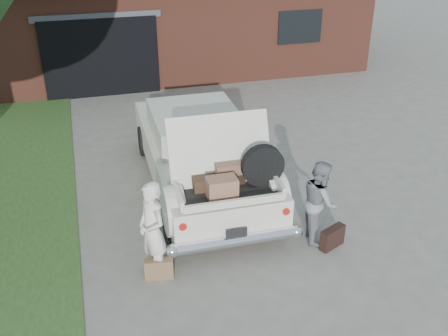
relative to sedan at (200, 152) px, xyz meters
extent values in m
plane|color=gray|center=(0.08, -1.99, -0.76)|extent=(90.00, 90.00, 0.00)
cube|color=brown|center=(1.08, 9.51, 0.74)|extent=(12.00, 7.00, 3.00)
cube|color=black|center=(-1.42, 6.06, 0.34)|extent=(3.20, 0.30, 2.20)
cube|color=#4C4C51|center=(-1.42, 5.99, 1.49)|extent=(3.50, 0.12, 0.18)
cube|color=black|center=(4.58, 5.99, 0.84)|extent=(1.40, 0.08, 1.00)
cube|color=beige|center=(0.00, 0.05, -0.13)|extent=(1.97, 5.03, 0.65)
cube|color=beige|center=(0.00, 0.35, 0.44)|extent=(1.68, 2.02, 0.52)
cube|color=black|center=(0.01, 1.30, 0.42)|extent=(1.55, 0.10, 0.44)
cube|color=black|center=(-0.01, -0.60, 0.42)|extent=(1.55, 0.10, 0.44)
cylinder|color=black|center=(-0.91, -1.64, -0.43)|extent=(0.23, 0.66, 0.66)
cylinder|color=black|center=(0.85, -1.67, -0.43)|extent=(0.23, 0.66, 0.66)
cylinder|color=black|center=(-0.86, 1.76, -0.43)|extent=(0.23, 0.66, 0.66)
cylinder|color=black|center=(0.90, 1.74, -0.43)|extent=(0.23, 0.66, 0.66)
cylinder|color=silver|center=(-0.04, -2.50, -0.36)|extent=(2.05, 0.21, 0.18)
cylinder|color=#A5140F|center=(-0.86, -2.42, 0.02)|extent=(0.12, 0.10, 0.12)
cylinder|color=#A5140F|center=(0.78, -2.45, 0.02)|extent=(0.12, 0.10, 0.12)
cube|color=black|center=(-0.04, -2.52, -0.21)|extent=(0.34, 0.02, 0.17)
cube|color=black|center=(-0.03, -1.85, 0.21)|extent=(1.57, 1.12, 0.04)
cube|color=beige|center=(-0.83, -1.84, 0.31)|extent=(0.08, 1.10, 0.18)
cube|color=beige|center=(0.77, -1.86, 0.31)|extent=(0.08, 1.10, 0.18)
cube|color=beige|center=(-0.04, -2.40, 0.27)|extent=(1.60, 0.08, 0.12)
cube|color=beige|center=(-0.03, -1.52, 0.77)|extent=(1.69, 0.49, 1.08)
cube|color=#49301F|center=(-0.22, -1.72, 0.34)|extent=(0.65, 0.42, 0.21)
cube|color=#99674D|center=(-0.16, -2.10, 0.40)|extent=(0.47, 0.31, 0.32)
cube|color=black|center=(0.03, -1.63, 0.33)|extent=(0.60, 0.40, 0.18)
cube|color=#8F6249|center=(0.10, -1.66, 0.50)|extent=(0.51, 0.34, 0.18)
cylinder|color=black|center=(0.57, -1.91, 0.58)|extent=(0.70, 0.17, 0.70)
imported|color=white|center=(-1.31, -2.42, 0.02)|extent=(0.56, 0.67, 1.56)
imported|color=gray|center=(1.47, -2.24, -0.04)|extent=(0.68, 0.79, 1.43)
cube|color=brown|center=(-1.27, -2.56, -0.59)|extent=(0.45, 0.21, 0.33)
cube|color=black|center=(1.60, -2.55, -0.58)|extent=(0.49, 0.33, 0.36)
camera|label=1|loc=(-2.05, -8.87, 4.41)|focal=42.00mm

